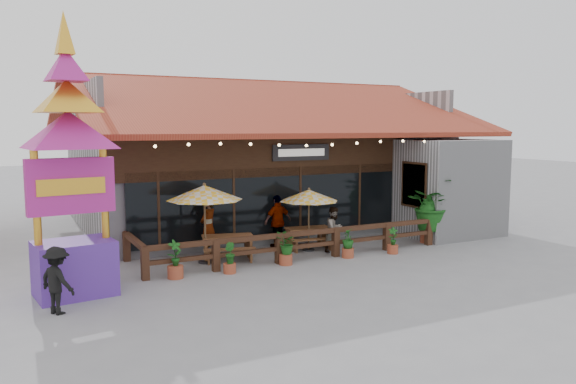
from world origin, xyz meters
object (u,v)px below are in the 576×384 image
umbrella_right (309,196)px  tropical_plant (430,206)px  umbrella_left (204,193)px  picnic_table_left (228,243)px  thai_sign_tower (69,137)px  picnic_table_right (308,234)px  pedestrian (57,280)px

umbrella_right → tropical_plant: tropical_plant is taller
umbrella_left → umbrella_right: bearing=0.5°
picnic_table_left → thai_sign_tower: thai_sign_tower is taller
picnic_table_left → thai_sign_tower: size_ratio=0.25×
picnic_table_left → tropical_plant: 7.37m
umbrella_left → picnic_table_right: bearing=5.1°
umbrella_left → pedestrian: size_ratio=1.85×
tropical_plant → pedestrian: (-12.43, -2.15, -0.55)m
thai_sign_tower → tropical_plant: bearing=4.2°
picnic_table_left → pedestrian: pedestrian is taller
thai_sign_tower → pedestrian: thai_sign_tower is taller
picnic_table_left → picnic_table_right: size_ratio=1.11×
tropical_plant → pedestrian: 12.63m
picnic_table_right → pedestrian: (-8.13, -3.27, 0.27)m
picnic_table_left → tropical_plant: tropical_plant is taller
umbrella_right → picnic_table_right: umbrella_right is taller
picnic_table_right → thai_sign_tower: thai_sign_tower is taller
umbrella_left → thai_sign_tower: thai_sign_tower is taller
umbrella_right → picnic_table_right: size_ratio=1.44×
thai_sign_tower → picnic_table_left: bearing=20.7°
picnic_table_right → pedestrian: pedestrian is taller
picnic_table_right → thai_sign_tower: size_ratio=0.23×
umbrella_right → picnic_table_left: bearing=178.7°
umbrella_right → thai_sign_tower: thai_sign_tower is taller
picnic_table_right → tropical_plant: size_ratio=0.73×
thai_sign_tower → pedestrian: (-0.50, -1.27, -3.09)m
tropical_plant → picnic_table_right: bearing=165.4°
umbrella_right → thai_sign_tower: bearing=-167.2°
picnic_table_left → pedestrian: bearing=-149.5°
thai_sign_tower → tropical_plant: 12.22m
umbrella_left → umbrella_right: (3.59, 0.03, -0.29)m
picnic_table_left → pedestrian: (-5.16, -3.04, 0.24)m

